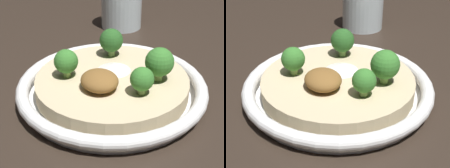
{
  "view_description": "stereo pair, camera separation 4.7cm",
  "coord_description": "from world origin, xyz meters",
  "views": [
    {
      "loc": [
        0.35,
        -0.2,
        0.26
      ],
      "look_at": [
        0.0,
        0.0,
        0.02
      ],
      "focal_mm": 55.0,
      "sensor_mm": 36.0,
      "label": 1
    },
    {
      "loc": [
        0.37,
        -0.16,
        0.26
      ],
      "look_at": [
        0.0,
        0.0,
        0.02
      ],
      "focal_mm": 55.0,
      "sensor_mm": 36.0,
      "label": 2
    }
  ],
  "objects": [
    {
      "name": "ground_plane",
      "position": [
        0.0,
        0.0,
        0.0
      ],
      "size": [
        6.0,
        6.0,
        0.0
      ],
      "primitive_type": "plane",
      "color": "#2D231C"
    },
    {
      "name": "risotto_bowl",
      "position": [
        0.0,
        0.0,
        0.02
      ],
      "size": [
        0.26,
        0.26,
        0.03
      ],
      "color": "white",
      "rests_on": "ground_plane"
    },
    {
      "name": "cheese_sprinkle",
      "position": [
        -0.02,
        0.01,
        0.03
      ],
      "size": [
        0.05,
        0.05,
        0.01
      ],
      "color": "white",
      "rests_on": "risotto_bowl"
    },
    {
      "name": "crispy_onion_garnish",
      "position": [
        0.02,
        -0.03,
        0.04
      ],
      "size": [
        0.05,
        0.05,
        0.02
      ],
      "color": "brown",
      "rests_on": "risotto_bowl"
    },
    {
      "name": "broccoli_right",
      "position": [
        0.05,
        0.01,
        0.05
      ],
      "size": [
        0.03,
        0.03,
        0.04
      ],
      "color": "#759E4C",
      "rests_on": "risotto_bowl"
    },
    {
      "name": "broccoli_back",
      "position": [
        0.04,
        0.05,
        0.06
      ],
      "size": [
        0.04,
        0.04,
        0.05
      ],
      "color": "#759E4C",
      "rests_on": "risotto_bowl"
    },
    {
      "name": "broccoli_front",
      "position": [
        -0.03,
        -0.05,
        0.05
      ],
      "size": [
        0.03,
        0.03,
        0.04
      ],
      "color": "#759E4C",
      "rests_on": "risotto_bowl"
    },
    {
      "name": "broccoli_back_left",
      "position": [
        -0.06,
        0.03,
        0.05
      ],
      "size": [
        0.04,
        0.04,
        0.04
      ],
      "color": "#668E47",
      "rests_on": "risotto_bowl"
    },
    {
      "name": "drinking_glass",
      "position": [
        -0.22,
        0.15,
        0.05
      ],
      "size": [
        0.08,
        0.08,
        0.09
      ],
      "color": "silver",
      "rests_on": "ground_plane"
    }
  ]
}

